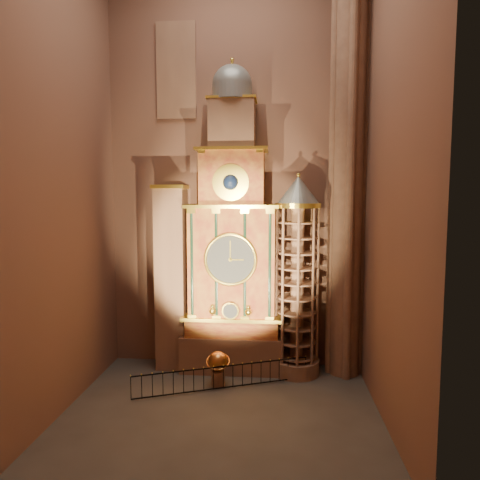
# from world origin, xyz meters

# --- Properties ---
(floor) EXTENTS (14.00, 14.00, 0.00)m
(floor) POSITION_xyz_m (0.00, 0.00, 0.00)
(floor) COLOR #383330
(floor) RESTS_ON ground
(wall_back) EXTENTS (22.00, 0.00, 22.00)m
(wall_back) POSITION_xyz_m (0.00, 6.00, 11.00)
(wall_back) COLOR brown
(wall_back) RESTS_ON floor
(wall_left) EXTENTS (0.00, 22.00, 22.00)m
(wall_left) POSITION_xyz_m (-7.00, 0.00, 11.00)
(wall_left) COLOR brown
(wall_left) RESTS_ON floor
(wall_right) EXTENTS (0.00, 22.00, 22.00)m
(wall_right) POSITION_xyz_m (7.00, 0.00, 11.00)
(wall_right) COLOR brown
(wall_right) RESTS_ON floor
(astronomical_clock) EXTENTS (5.60, 2.41, 16.70)m
(astronomical_clock) POSITION_xyz_m (0.00, 4.96, 6.68)
(astronomical_clock) COLOR #8C634C
(astronomical_clock) RESTS_ON floor
(portrait_tower) EXTENTS (1.80, 1.60, 10.20)m
(portrait_tower) POSITION_xyz_m (-3.40, 4.98, 5.15)
(portrait_tower) COLOR #8C634C
(portrait_tower) RESTS_ON floor
(stair_turret) EXTENTS (2.50, 2.50, 10.80)m
(stair_turret) POSITION_xyz_m (3.50, 4.70, 5.27)
(stair_turret) COLOR #8C634C
(stair_turret) RESTS_ON floor
(gothic_pier) EXTENTS (2.04, 2.04, 22.00)m
(gothic_pier) POSITION_xyz_m (6.10, 5.00, 11.00)
(gothic_pier) COLOR #8C634C
(gothic_pier) RESTS_ON floor
(stained_glass_window) EXTENTS (2.20, 0.14, 5.20)m
(stained_glass_window) POSITION_xyz_m (-3.20, 5.92, 16.50)
(stained_glass_window) COLOR navy
(stained_glass_window) RESTS_ON wall_back
(celestial_globe) EXTENTS (1.24, 1.17, 1.77)m
(celestial_globe) POSITION_xyz_m (-0.51, 2.77, 1.06)
(celestial_globe) COLOR #8C634C
(celestial_globe) RESTS_ON floor
(iron_railing) EXTENTS (8.32, 3.28, 1.16)m
(iron_railing) POSITION_xyz_m (-0.19, 2.32, 0.63)
(iron_railing) COLOR black
(iron_railing) RESTS_ON floor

